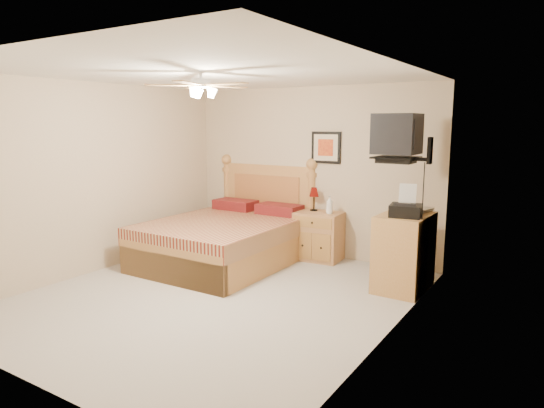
{
  "coord_description": "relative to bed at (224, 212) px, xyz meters",
  "views": [
    {
      "loc": [
        3.38,
        -4.17,
        1.98
      ],
      "look_at": [
        0.18,
        0.9,
        0.97
      ],
      "focal_mm": 32.0,
      "sensor_mm": 36.0,
      "label": 1
    }
  ],
  "objects": [
    {
      "name": "floor",
      "position": [
        0.76,
        -1.12,
        -0.73
      ],
      "size": [
        4.5,
        4.5,
        0.0
      ],
      "primitive_type": "plane",
      "color": "#A69F96",
      "rests_on": "ground"
    },
    {
      "name": "ceiling",
      "position": [
        0.76,
        -1.12,
        1.77
      ],
      "size": [
        4.0,
        4.5,
        0.04
      ],
      "primitive_type": "cube",
      "color": "white",
      "rests_on": "ground"
    },
    {
      "name": "wall_back",
      "position": [
        0.76,
        1.13,
        0.52
      ],
      "size": [
        4.0,
        0.04,
        2.5
      ],
      "primitive_type": "cube",
      "color": "#BFAA8C",
      "rests_on": "ground"
    },
    {
      "name": "wall_front",
      "position": [
        0.76,
        -3.37,
        0.52
      ],
      "size": [
        4.0,
        0.04,
        2.5
      ],
      "primitive_type": "cube",
      "color": "#BFAA8C",
      "rests_on": "ground"
    },
    {
      "name": "wall_left",
      "position": [
        -1.24,
        -1.12,
        0.52
      ],
      "size": [
        0.04,
        4.5,
        2.5
      ],
      "primitive_type": "cube",
      "color": "#BFAA8C",
      "rests_on": "ground"
    },
    {
      "name": "wall_right",
      "position": [
        2.76,
        -1.12,
        0.52
      ],
      "size": [
        0.04,
        4.5,
        2.5
      ],
      "primitive_type": "cube",
      "color": "#BFAA8C",
      "rests_on": "ground"
    },
    {
      "name": "bed",
      "position": [
        0.0,
        0.0,
        0.0
      ],
      "size": [
        1.73,
        2.26,
        1.46
      ],
      "primitive_type": null,
      "rotation": [
        0.0,
        0.0,
        0.0
      ],
      "color": "#BA764B",
      "rests_on": "ground"
    },
    {
      "name": "nightstand",
      "position": [
        1.05,
        0.88,
        -0.38
      ],
      "size": [
        0.68,
        0.53,
        0.7
      ],
      "primitive_type": "cube",
      "rotation": [
        0.0,
        0.0,
        0.07
      ],
      "color": "#AE7449",
      "rests_on": "ground"
    },
    {
      "name": "table_lamp",
      "position": [
        0.92,
        0.96,
        0.14
      ],
      "size": [
        0.22,
        0.22,
        0.34
      ],
      "primitive_type": null,
      "rotation": [
        0.0,
        0.0,
        -0.25
      ],
      "color": "#580602",
      "rests_on": "nightstand"
    },
    {
      "name": "lotion_bottle",
      "position": [
        1.22,
        0.87,
        0.1
      ],
      "size": [
        0.12,
        0.12,
        0.26
      ],
      "primitive_type": "imported",
      "rotation": [
        0.0,
        0.0,
        -0.23
      ],
      "color": "white",
      "rests_on": "nightstand"
    },
    {
      "name": "framed_picture",
      "position": [
        1.03,
        1.11,
        0.89
      ],
      "size": [
        0.46,
        0.04,
        0.46
      ],
      "primitive_type": "cube",
      "color": "black",
      "rests_on": "wall_back"
    },
    {
      "name": "dresser",
      "position": [
        2.49,
        0.26,
        -0.27
      ],
      "size": [
        0.56,
        0.79,
        0.92
      ],
      "primitive_type": "cube",
      "rotation": [
        0.0,
        0.0,
        -0.03
      ],
      "color": "#AA7538",
      "rests_on": "ground"
    },
    {
      "name": "fax_machine",
      "position": [
        2.53,
        0.13,
        0.37
      ],
      "size": [
        0.4,
        0.42,
        0.37
      ],
      "primitive_type": null,
      "rotation": [
        0.0,
        0.0,
        0.17
      ],
      "color": "black",
      "rests_on": "dresser"
    },
    {
      "name": "magazine_lower",
      "position": [
        2.49,
        0.56,
        0.2
      ],
      "size": [
        0.26,
        0.32,
        0.03
      ],
      "primitive_type": "imported",
      "rotation": [
        0.0,
        0.0,
        -0.22
      ],
      "color": "#BBA992",
      "rests_on": "dresser"
    },
    {
      "name": "magazine_upper",
      "position": [
        2.51,
        0.55,
        0.22
      ],
      "size": [
        0.25,
        0.3,
        0.02
      ],
      "primitive_type": "imported",
      "rotation": [
        0.0,
        0.0,
        -0.21
      ],
      "color": "gray",
      "rests_on": "magazine_lower"
    },
    {
      "name": "wall_tv",
      "position": [
        2.51,
        0.22,
        1.08
      ],
      "size": [
        0.56,
        0.46,
        0.58
      ],
      "primitive_type": null,
      "color": "black",
      "rests_on": "wall_right"
    },
    {
      "name": "ceiling_fan",
      "position": [
        0.76,
        -1.32,
        1.63
      ],
      "size": [
        1.14,
        1.14,
        0.28
      ],
      "primitive_type": null,
      "color": "white",
      "rests_on": "ceiling"
    }
  ]
}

